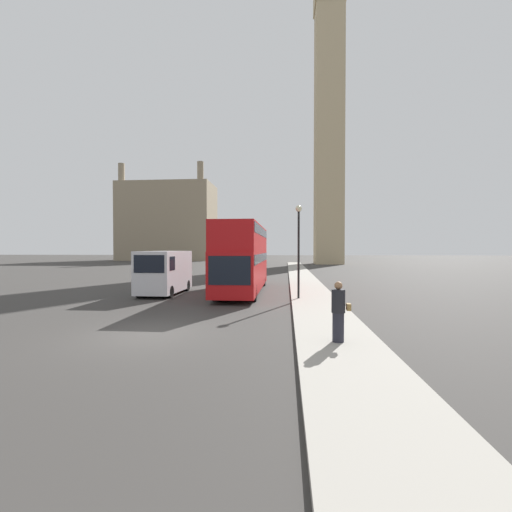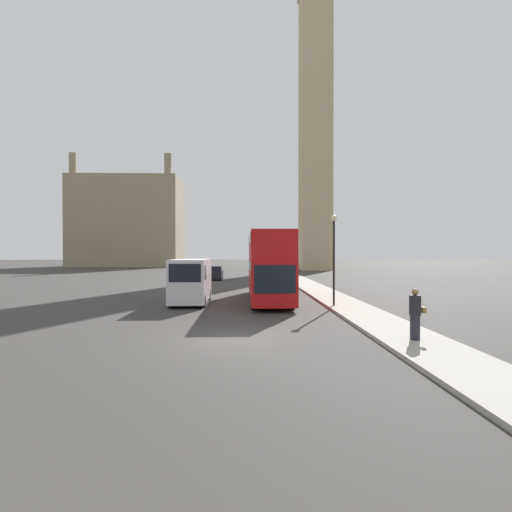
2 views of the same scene
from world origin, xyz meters
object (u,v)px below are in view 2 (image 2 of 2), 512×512
Objects in this scene: red_double_decker_bus at (268,263)px; street_lamp at (334,245)px; white_van at (191,280)px; clock_tower at (315,83)px; parked_sedan at (215,273)px; pedestrian at (415,314)px.

red_double_decker_bus is 2.20× the size of street_lamp.
street_lamp is at bearing -44.90° from red_double_decker_bus.
street_lamp is at bearing -13.54° from white_van.
parked_sedan is at bearing -123.31° from clock_tower.
white_van reaches higher than parked_sedan.
red_double_decker_bus reaches higher than white_van.
street_lamp is (-0.86, 8.97, 2.57)m from pedestrian.
red_double_decker_bus is 2.22× the size of white_van.
clock_tower is at bearing 70.92° from white_van.
pedestrian is 0.35× the size of street_lamp.
clock_tower reaches higher than white_van.
white_van is 14.45m from pedestrian.
clock_tower is 36.39× the size of pedestrian.
red_double_decker_bus is (-11.05, -44.67, -30.94)m from clock_tower.
red_double_decker_bus is at bearing -76.02° from parked_sedan.
white_van is 8.98m from street_lamp.
pedestrian is at bearing -73.89° from parked_sedan.
street_lamp reaches higher than parked_sedan.
street_lamp is (3.56, -3.55, 1.13)m from red_double_decker_bus.
red_double_decker_bus is 20.89m from parked_sedan.
white_van is at bearing -162.98° from red_double_decker_bus.
red_double_decker_bus is at bearing 109.44° from pedestrian.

